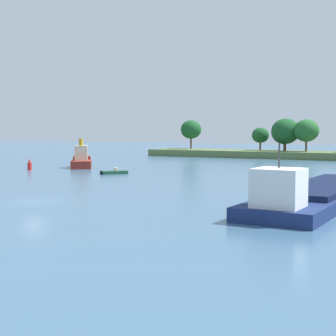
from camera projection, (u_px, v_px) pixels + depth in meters
The scene contains 6 objects.
ground_plane at pixel (34, 202), 46.74m from camera, with size 400.00×400.00×0.00m, color #3D607F.
treeline_island at pixel (276, 142), 121.93m from camera, with size 55.58×12.30×10.02m.
tugboat at pixel (81, 160), 89.56m from camera, with size 7.54×8.51×5.13m.
small_motorboat at pixel (114, 172), 76.86m from camera, with size 3.61×3.97×0.95m.
cargo_barge at pixel (320, 193), 46.53m from camera, with size 7.06×29.45×5.67m.
channel_buoy_red at pixel (30, 165), 84.46m from camera, with size 0.70×0.70×1.90m.
Camera 1 is at (33.22, -34.62, 6.60)m, focal length 54.49 mm.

